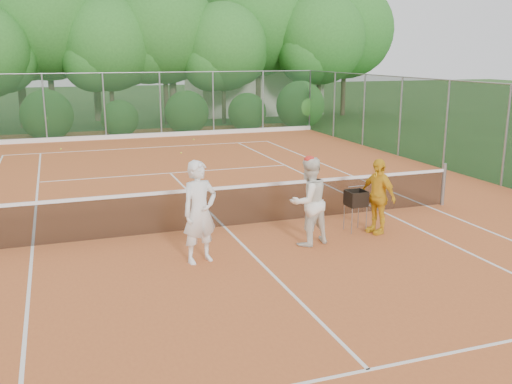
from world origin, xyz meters
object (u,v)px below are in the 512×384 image
player_center_grp (309,201)px  player_yellow (377,196)px  player_white (200,212)px  ball_hopper (356,199)px

player_center_grp → player_yellow: (1.76, 0.23, -0.09)m
player_white → player_yellow: bearing=-10.2°
player_center_grp → ball_hopper: player_center_grp is taller
player_white → player_yellow: player_white is taller
player_center_grp → player_yellow: size_ratio=1.12×
player_yellow → player_center_grp: bearing=-97.8°
ball_hopper → player_yellow: bearing=-39.8°
player_center_grp → player_yellow: 1.78m
ball_hopper → player_center_grp: bearing=-166.8°
player_white → player_center_grp: size_ratio=1.05×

